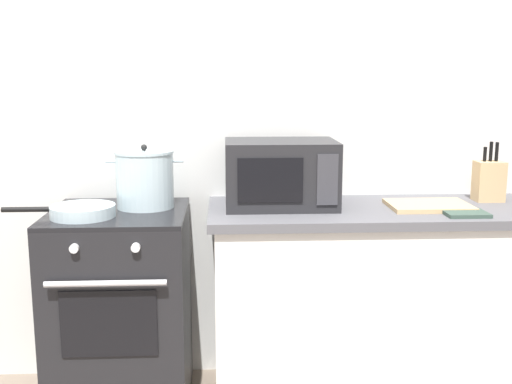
# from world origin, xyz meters

# --- Properties ---
(back_wall) EXTENTS (4.40, 0.10, 2.50)m
(back_wall) POSITION_xyz_m (0.30, 0.97, 1.25)
(back_wall) COLOR silver
(back_wall) RESTS_ON ground_plane
(lower_cabinet_right) EXTENTS (1.64, 0.56, 0.88)m
(lower_cabinet_right) POSITION_xyz_m (0.90, 0.62, 0.44)
(lower_cabinet_right) COLOR white
(lower_cabinet_right) RESTS_ON ground_plane
(countertop_right) EXTENTS (1.70, 0.60, 0.04)m
(countertop_right) POSITION_xyz_m (0.90, 0.62, 0.90)
(countertop_right) COLOR #59595E
(countertop_right) RESTS_ON lower_cabinet_right
(stove) EXTENTS (0.60, 0.64, 0.92)m
(stove) POSITION_xyz_m (-0.35, 0.60, 0.46)
(stove) COLOR black
(stove) RESTS_ON ground_plane
(stock_pot) EXTENTS (0.35, 0.26, 0.29)m
(stock_pot) POSITION_xyz_m (-0.23, 0.68, 1.05)
(stock_pot) COLOR silver
(stock_pot) RESTS_ON stove
(frying_pan) EXTENTS (0.47, 0.27, 0.05)m
(frying_pan) POSITION_xyz_m (-0.48, 0.49, 0.95)
(frying_pan) COLOR silver
(frying_pan) RESTS_ON stove
(microwave) EXTENTS (0.50, 0.37, 0.30)m
(microwave) POSITION_xyz_m (0.38, 0.68, 1.07)
(microwave) COLOR #232326
(microwave) RESTS_ON countertop_right
(cutting_board) EXTENTS (0.36, 0.26, 0.02)m
(cutting_board) POSITION_xyz_m (1.04, 0.60, 0.93)
(cutting_board) COLOR tan
(cutting_board) RESTS_ON countertop_right
(knife_block) EXTENTS (0.13, 0.10, 0.28)m
(knife_block) POSITION_xyz_m (1.38, 0.74, 1.02)
(knife_block) COLOR tan
(knife_block) RESTS_ON countertop_right
(oven_mitt) EXTENTS (0.18, 0.14, 0.02)m
(oven_mitt) POSITION_xyz_m (1.15, 0.44, 0.93)
(oven_mitt) COLOR #384C42
(oven_mitt) RESTS_ON countertop_right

